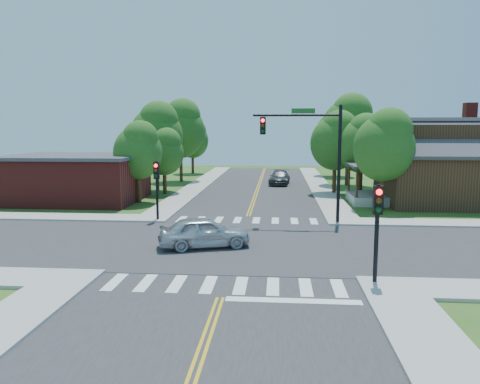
# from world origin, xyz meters

# --- Properties ---
(ground) EXTENTS (100.00, 100.00, 0.00)m
(ground) POSITION_xyz_m (0.00, 0.00, 0.00)
(ground) COLOR #285119
(ground) RESTS_ON ground
(road_ns) EXTENTS (10.00, 90.00, 0.04)m
(road_ns) POSITION_xyz_m (0.00, 0.00, 0.02)
(road_ns) COLOR #2D2D30
(road_ns) RESTS_ON ground
(road_ew) EXTENTS (90.00, 10.00, 0.04)m
(road_ew) POSITION_xyz_m (0.00, 0.00, 0.03)
(road_ew) COLOR #2D2D30
(road_ew) RESTS_ON ground
(intersection_patch) EXTENTS (10.20, 10.20, 0.06)m
(intersection_patch) POSITION_xyz_m (0.00, 0.00, 0.00)
(intersection_patch) COLOR #2D2D30
(intersection_patch) RESTS_ON ground
(sidewalk_ne) EXTENTS (40.00, 40.00, 0.14)m
(sidewalk_ne) POSITION_xyz_m (15.82, 15.82, 0.07)
(sidewalk_ne) COLOR #9E9B93
(sidewalk_ne) RESTS_ON ground
(sidewalk_nw) EXTENTS (40.00, 40.00, 0.14)m
(sidewalk_nw) POSITION_xyz_m (-15.82, 15.82, 0.07)
(sidewalk_nw) COLOR #9E9B93
(sidewalk_nw) RESTS_ON ground
(crosswalk_north) EXTENTS (8.85, 2.00, 0.01)m
(crosswalk_north) POSITION_xyz_m (0.00, 6.20, 0.05)
(crosswalk_north) COLOR white
(crosswalk_north) RESTS_ON ground
(crosswalk_south) EXTENTS (8.85, 2.00, 0.01)m
(crosswalk_south) POSITION_xyz_m (0.00, -6.20, 0.05)
(crosswalk_south) COLOR white
(crosswalk_south) RESTS_ON ground
(centerline) EXTENTS (0.30, 90.00, 0.01)m
(centerline) POSITION_xyz_m (0.00, 0.00, 0.05)
(centerline) COLOR gold
(centerline) RESTS_ON ground
(stop_bar) EXTENTS (4.60, 0.45, 0.09)m
(stop_bar) POSITION_xyz_m (2.50, -7.60, 0.00)
(stop_bar) COLOR white
(stop_bar) RESTS_ON ground
(signal_mast_ne) EXTENTS (5.30, 0.42, 7.20)m
(signal_mast_ne) POSITION_xyz_m (3.91, 5.59, 4.85)
(signal_mast_ne) COLOR black
(signal_mast_ne) RESTS_ON ground
(signal_pole_se) EXTENTS (0.34, 0.42, 3.80)m
(signal_pole_se) POSITION_xyz_m (5.60, -5.62, 2.66)
(signal_pole_se) COLOR black
(signal_pole_se) RESTS_ON ground
(signal_pole_nw) EXTENTS (0.34, 0.42, 3.80)m
(signal_pole_nw) POSITION_xyz_m (-5.60, 5.58, 2.66)
(signal_pole_nw) COLOR black
(signal_pole_nw) RESTS_ON ground
(house_ne) EXTENTS (13.05, 8.80, 7.11)m
(house_ne) POSITION_xyz_m (15.11, 14.23, 3.33)
(house_ne) COLOR #301E11
(house_ne) RESTS_ON ground
(building_nw) EXTENTS (10.40, 8.40, 3.73)m
(building_nw) POSITION_xyz_m (-14.20, 13.20, 1.88)
(building_nw) COLOR maroon
(building_nw) RESTS_ON ground
(tree_e_a) EXTENTS (4.28, 4.07, 7.28)m
(tree_e_a) POSITION_xyz_m (9.43, 10.83, 4.77)
(tree_e_a) COLOR #382314
(tree_e_a) RESTS_ON ground
(tree_e_b) EXTENTS (4.19, 3.98, 7.12)m
(tree_e_b) POSITION_xyz_m (9.07, 17.57, 4.66)
(tree_e_b) COLOR #382314
(tree_e_b) RESTS_ON ground
(tree_e_c) EXTENTS (5.51, 5.23, 9.36)m
(tree_e_c) POSITION_xyz_m (9.04, 25.45, 6.13)
(tree_e_c) COLOR #382314
(tree_e_c) RESTS_ON ground
(tree_e_d) EXTENTS (4.91, 4.66, 8.35)m
(tree_e_d) POSITION_xyz_m (8.91, 34.79, 5.47)
(tree_e_d) COLOR #382314
(tree_e_d) RESTS_ON ground
(tree_w_a) EXTENTS (3.79, 3.60, 6.44)m
(tree_w_a) POSITION_xyz_m (-8.89, 12.78, 4.21)
(tree_w_a) COLOR #382314
(tree_w_a) RESTS_ON ground
(tree_w_b) EXTENTS (4.89, 4.65, 8.32)m
(tree_w_b) POSITION_xyz_m (-9.20, 19.62, 5.45)
(tree_w_b) COLOR #382314
(tree_w_b) RESTS_ON ground
(tree_w_c) EXTENTS (5.32, 5.05, 9.04)m
(tree_w_c) POSITION_xyz_m (-8.62, 27.67, 5.93)
(tree_w_c) COLOR #382314
(tree_w_c) RESTS_ON ground
(tree_w_d) EXTENTS (4.12, 3.91, 7.00)m
(tree_w_d) POSITION_xyz_m (-9.00, 36.78, 4.59)
(tree_w_d) COLOR #382314
(tree_w_d) RESTS_ON ground
(tree_house) EXTENTS (4.37, 4.15, 7.42)m
(tree_house) POSITION_xyz_m (7.01, 18.96, 4.86)
(tree_house) COLOR #382314
(tree_house) RESTS_ON ground
(tree_bldg) EXTENTS (3.47, 3.30, 5.90)m
(tree_bldg) POSITION_xyz_m (-8.05, 17.83, 3.86)
(tree_bldg) COLOR #382314
(tree_bldg) RESTS_ON ground
(car_silver) EXTENTS (4.36, 5.49, 1.52)m
(car_silver) POSITION_xyz_m (-1.62, -0.71, 0.76)
(car_silver) COLOR silver
(car_silver) RESTS_ON ground
(car_dgrey) EXTENTS (2.75, 5.14, 1.40)m
(car_dgrey) POSITION_xyz_m (2.10, 25.44, 0.70)
(car_dgrey) COLOR #333638
(car_dgrey) RESTS_ON ground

